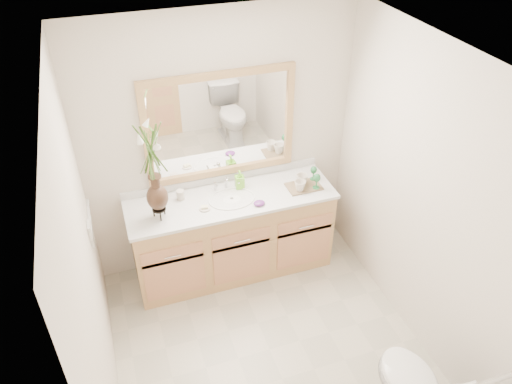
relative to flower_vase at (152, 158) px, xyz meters
name	(u,v)px	position (x,y,z in m)	size (l,w,h in m)	color
floor	(270,349)	(0.64, -0.95, -1.40)	(2.60, 2.60, 0.00)	#B8B29D
ceiling	(277,67)	(0.64, -0.95, 1.00)	(2.40, 2.60, 0.02)	white
wall_back	(221,146)	(0.64, 0.35, -0.20)	(2.40, 0.02, 2.40)	silver
wall_left	(89,279)	(-0.56, -0.95, -0.20)	(0.02, 2.60, 2.40)	silver
wall_right	(424,203)	(1.84, -0.95, -0.20)	(0.02, 2.60, 2.40)	silver
vanity	(232,235)	(0.64, 0.07, -1.00)	(1.80, 0.55, 0.80)	tan
counter	(231,199)	(0.64, 0.07, -0.59)	(1.84, 0.57, 0.03)	silver
sink	(232,204)	(0.64, 0.05, -0.63)	(0.38, 0.34, 0.23)	white
mirror	(220,126)	(0.64, 0.33, 0.00)	(1.32, 0.04, 0.97)	white
switch_plate	(90,230)	(-0.55, -0.18, -0.42)	(0.02, 0.12, 0.12)	white
flower_vase	(152,158)	(0.00, 0.00, 0.00)	(0.21, 0.21, 0.85)	black
tumbler	(180,195)	(0.22, 0.19, -0.53)	(0.07, 0.07, 0.09)	beige
soap_dish	(205,208)	(0.38, -0.02, -0.56)	(0.10, 0.10, 0.03)	beige
soap_bottle	(240,180)	(0.76, 0.20, -0.50)	(0.07, 0.07, 0.16)	#75CC30
purple_dish	(259,203)	(0.83, -0.11, -0.56)	(0.10, 0.08, 0.04)	#612674
tray	(304,186)	(1.30, 0.01, -0.57)	(0.31, 0.20, 0.02)	brown
mug_left	(300,185)	(1.24, -0.04, -0.51)	(0.10, 0.10, 0.10)	beige
mug_right	(302,179)	(1.29, 0.04, -0.51)	(0.11, 0.10, 0.11)	beige
goblet_front	(317,179)	(1.39, -0.05, -0.46)	(0.07, 0.07, 0.15)	#236A37
goblet_back	(314,171)	(1.42, 0.08, -0.47)	(0.06, 0.06, 0.13)	#236A37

